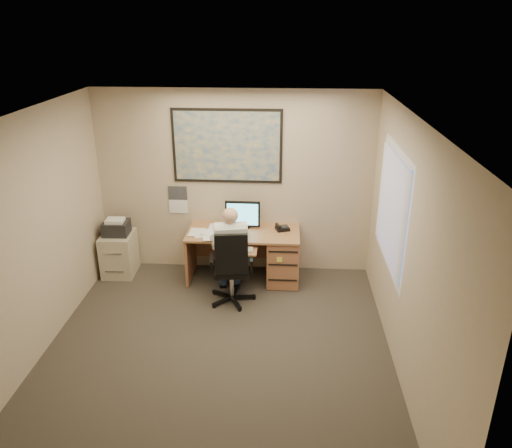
# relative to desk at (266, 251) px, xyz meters

# --- Properties ---
(room_shell) EXTENTS (4.00, 4.50, 2.70)m
(room_shell) POSITION_rel_desk_xyz_m (-0.48, -1.90, 0.91)
(room_shell) COLOR #342F28
(room_shell) RESTS_ON ground
(desk) EXTENTS (1.60, 0.97, 1.15)m
(desk) POSITION_rel_desk_xyz_m (0.00, 0.00, 0.00)
(desk) COLOR #AA7448
(desk) RESTS_ON ground
(world_map) EXTENTS (1.56, 0.03, 1.06)m
(world_map) POSITION_rel_desk_xyz_m (-0.58, 0.33, 1.46)
(world_map) COLOR #1E4C93
(world_map) RESTS_ON room_shell
(wall_calendar) EXTENTS (0.28, 0.01, 0.42)m
(wall_calendar) POSITION_rel_desk_xyz_m (-1.33, 0.34, 0.64)
(wall_calendar) COLOR white
(wall_calendar) RESTS_ON room_shell
(window_blinds) EXTENTS (0.06, 1.40, 1.30)m
(window_blinds) POSITION_rel_desk_xyz_m (1.49, -1.10, 1.11)
(window_blinds) COLOR silver
(window_blinds) RESTS_ON room_shell
(filing_cabinet) EXTENTS (0.47, 0.56, 0.88)m
(filing_cabinet) POSITION_rel_desk_xyz_m (-2.20, 0.03, -0.07)
(filing_cabinet) COLOR #BEB499
(filing_cabinet) RESTS_ON ground
(office_chair) EXTENTS (0.72, 0.72, 1.08)m
(office_chair) POSITION_rel_desk_xyz_m (-0.44, -0.70, -0.13)
(office_chair) COLOR black
(office_chair) RESTS_ON ground
(person) EXTENTS (0.69, 0.87, 1.33)m
(person) POSITION_rel_desk_xyz_m (-0.44, -0.62, 0.22)
(person) COLOR silver
(person) RESTS_ON office_chair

